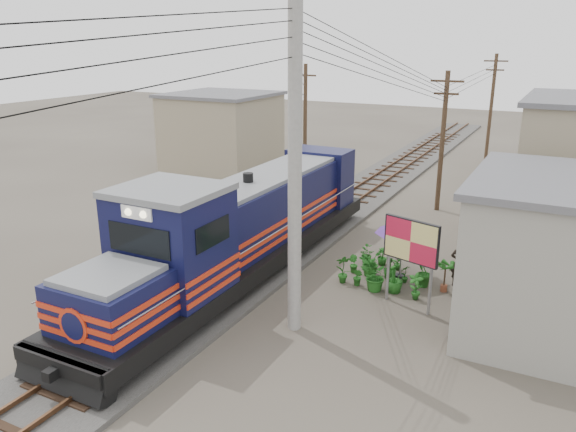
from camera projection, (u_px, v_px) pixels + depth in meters
The scene contains 14 objects.
ground at pixel (209, 298), 19.14m from camera, with size 120.00×120.00×0.00m, color #473F35.
ballast at pixel (326, 217), 27.60m from camera, with size 3.60×70.00×0.16m, color #595651.
track at pixel (326, 213), 27.54m from camera, with size 1.15×70.00×0.12m.
locomotive at pixel (240, 230), 20.37m from camera, with size 3.10×16.90×4.19m.
utility_pole_main at pixel (295, 168), 15.69m from camera, with size 0.40×0.40×10.00m.
wooden_pole_mid at pixel (442, 139), 27.95m from camera, with size 1.60×0.24×7.00m.
wooden_pole_far at pixel (491, 106), 39.61m from camera, with size 1.60×0.24×7.50m.
wooden_pole_left at pixel (305, 118), 35.48m from camera, with size 1.60×0.24×7.00m.
power_lines at pixel (313, 60), 24.13m from camera, with size 9.65×19.00×3.30m.
shophouse_left at pixel (222, 133), 36.29m from camera, with size 6.30×6.30×5.20m.
billboard at pixel (411, 244), 17.86m from camera, with size 1.90×0.68×3.02m.
market_umbrella at pixel (403, 227), 20.25m from camera, with size 2.60×2.60×2.23m.
vendor at pixel (459, 264), 19.82m from camera, with size 0.63×0.41×1.72m, color black.
plant_nursery at pixel (381, 270), 20.24m from camera, with size 3.34×3.36×1.10m.
Camera 1 is at (10.35, -14.25, 8.43)m, focal length 35.00 mm.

